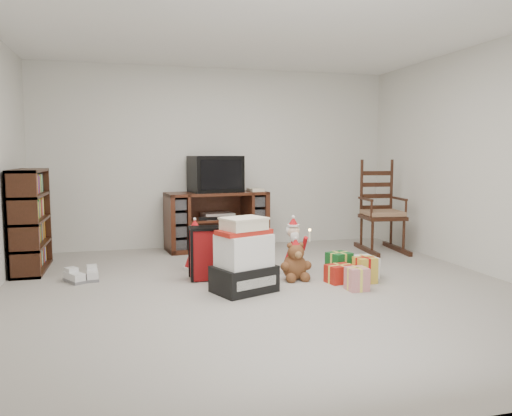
{
  "coord_description": "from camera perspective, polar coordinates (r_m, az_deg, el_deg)",
  "views": [
    {
      "loc": [
        -1.28,
        -4.49,
        1.3
      ],
      "look_at": [
        0.06,
        0.6,
        0.74
      ],
      "focal_mm": 35.0,
      "sensor_mm": 36.0,
      "label": 1
    }
  ],
  "objects": [
    {
      "name": "room",
      "position": [
        4.67,
        1.14,
        5.49
      ],
      "size": [
        5.01,
        5.01,
        2.51
      ],
      "color": "#ABA59D",
      "rests_on": "ground"
    },
    {
      "name": "stocking",
      "position": [
        5.13,
        -0.45,
        -5.4
      ],
      "size": [
        0.28,
        0.21,
        0.55
      ],
      "primitive_type": null,
      "rotation": [
        0.0,
        0.0,
        0.42
      ],
      "color": "#0B660B",
      "rests_on": "floor"
    },
    {
      "name": "mrs_claus_figurine",
      "position": [
        5.72,
        -6.96,
        -4.79
      ],
      "size": [
        0.28,
        0.27,
        0.58
      ],
      "color": "#B51318",
      "rests_on": "floor"
    },
    {
      "name": "santa_figurine",
      "position": [
        5.53,
        4.26,
        -4.96
      ],
      "size": [
        0.3,
        0.29,
        0.62
      ],
      "color": "#B51318",
      "rests_on": "floor"
    },
    {
      "name": "red_suitcase",
      "position": [
        5.24,
        -5.15,
        -5.11
      ],
      "size": [
        0.43,
        0.24,
        0.65
      ],
      "rotation": [
        0.0,
        0.0,
        -0.03
      ],
      "color": "maroon",
      "rests_on": "floor"
    },
    {
      "name": "tv_stand",
      "position": [
        6.88,
        -4.48,
        -1.44
      ],
      "size": [
        1.43,
        0.66,
        0.79
      ],
      "rotation": [
        0.0,
        0.0,
        0.12
      ],
      "color": "#452013",
      "rests_on": "floor"
    },
    {
      "name": "crt_television",
      "position": [
        6.82,
        -4.66,
        3.89
      ],
      "size": [
        0.74,
        0.59,
        0.49
      ],
      "rotation": [
        0.0,
        0.0,
        0.16
      ],
      "color": "black",
      "rests_on": "tv_stand"
    },
    {
      "name": "bookshelf",
      "position": [
        6.12,
        -24.4,
        -1.48
      ],
      "size": [
        0.31,
        0.93,
        1.14
      ],
      "color": "#35190E",
      "rests_on": "floor"
    },
    {
      "name": "rocking_chair",
      "position": [
        6.96,
        13.99,
        -1.17
      ],
      "size": [
        0.6,
        0.9,
        1.28
      ],
      "rotation": [
        0.0,
        0.0,
        -0.1
      ],
      "color": "#35190E",
      "rests_on": "floor"
    },
    {
      "name": "teddy_bear",
      "position": [
        5.24,
        4.48,
        -6.34
      ],
      "size": [
        0.26,
        0.23,
        0.39
      ],
      "color": "brown",
      "rests_on": "floor"
    },
    {
      "name": "gift_cluster",
      "position": [
        5.26,
        10.81,
        -7.02
      ],
      "size": [
        0.67,
        0.76,
        0.23
      ],
      "color": "#AA1D13",
      "rests_on": "floor"
    },
    {
      "name": "gift_pile",
      "position": [
        4.75,
        -1.38,
        -5.98
      ],
      "size": [
        0.66,
        0.58,
        0.7
      ],
      "rotation": [
        0.0,
        0.0,
        0.38
      ],
      "color": "black",
      "rests_on": "floor"
    },
    {
      "name": "sneaker_pair",
      "position": [
        5.5,
        -19.13,
        -7.37
      ],
      "size": [
        0.38,
        0.31,
        0.1
      ],
      "rotation": [
        0.0,
        0.0,
        0.36
      ],
      "color": "silver",
      "rests_on": "floor"
    }
  ]
}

